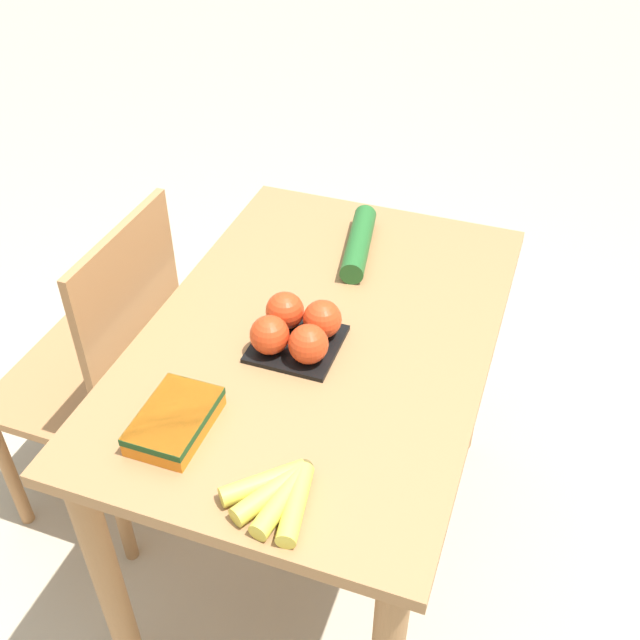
# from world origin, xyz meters

# --- Properties ---
(ground_plane) EXTENTS (12.00, 12.00, 0.00)m
(ground_plane) POSITION_xyz_m (0.00, 0.00, 0.00)
(ground_plane) COLOR #B7A88E
(dining_table) EXTENTS (1.09, 0.72, 0.76)m
(dining_table) POSITION_xyz_m (0.00, 0.00, 0.63)
(dining_table) COLOR #9E7044
(dining_table) RESTS_ON ground_plane
(chair) EXTENTS (0.42, 0.40, 0.94)m
(chair) POSITION_xyz_m (-0.03, 0.57, 0.48)
(chair) COLOR #A87547
(chair) RESTS_ON ground_plane
(banana_bunch) EXTENTS (0.17, 0.16, 0.03)m
(banana_bunch) POSITION_xyz_m (-0.44, -0.08, 0.78)
(banana_bunch) COLOR brown
(banana_bunch) RESTS_ON dining_table
(tomato_pack) EXTENTS (0.18, 0.18, 0.09)m
(tomato_pack) POSITION_xyz_m (-0.06, 0.03, 0.80)
(tomato_pack) COLOR black
(tomato_pack) RESTS_ON dining_table
(carrot_bag) EXTENTS (0.18, 0.12, 0.04)m
(carrot_bag) POSITION_xyz_m (-0.35, 0.16, 0.78)
(carrot_bag) COLOR orange
(carrot_bag) RESTS_ON dining_table
(cucumber_near) EXTENTS (0.28, 0.10, 0.06)m
(cucumber_near) POSITION_xyz_m (0.31, 0.01, 0.79)
(cucumber_near) COLOR #236028
(cucumber_near) RESTS_ON dining_table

